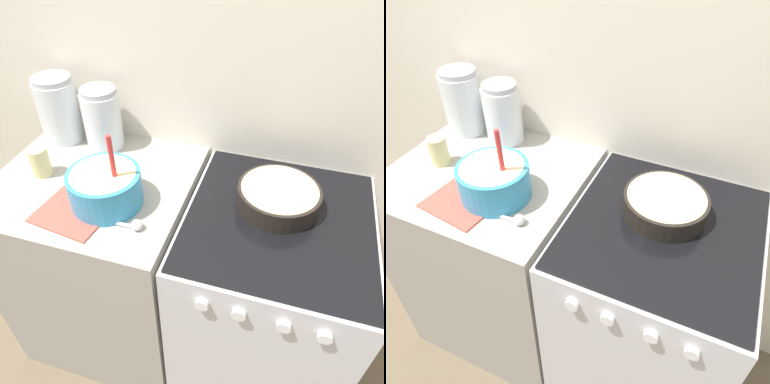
# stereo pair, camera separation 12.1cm
# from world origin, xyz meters

# --- Properties ---
(wall_back) EXTENTS (4.41, 0.05, 2.40)m
(wall_back) POSITION_xyz_m (0.00, 0.67, 1.20)
(wall_back) COLOR beige
(wall_back) RESTS_ON ground_plane
(countertop_cabinet) EXTENTS (0.71, 0.64, 0.94)m
(countertop_cabinet) POSITION_xyz_m (-0.35, 0.32, 0.47)
(countertop_cabinet) COLOR #9E998E
(countertop_cabinet) RESTS_ON ground_plane
(stove) EXTENTS (0.61, 0.66, 0.94)m
(stove) POSITION_xyz_m (0.32, 0.32, 0.47)
(stove) COLOR silver
(stove) RESTS_ON ground_plane
(mixing_bowl) EXTENTS (0.24, 0.24, 0.27)m
(mixing_bowl) POSITION_xyz_m (-0.24, 0.23, 1.01)
(mixing_bowl) COLOR #338CBF
(mixing_bowl) RESTS_ON countertop_cabinet
(baking_pan) EXTENTS (0.27, 0.27, 0.07)m
(baking_pan) POSITION_xyz_m (0.30, 0.38, 0.98)
(baking_pan) COLOR black
(baking_pan) RESTS_ON stove
(storage_jar_left) EXTENTS (0.16, 0.16, 0.26)m
(storage_jar_left) POSITION_xyz_m (-0.60, 0.54, 1.05)
(storage_jar_left) COLOR silver
(storage_jar_left) RESTS_ON countertop_cabinet
(storage_jar_middle) EXTENTS (0.15, 0.15, 0.24)m
(storage_jar_middle) POSITION_xyz_m (-0.41, 0.54, 1.04)
(storage_jar_middle) COLOR silver
(storage_jar_middle) RESTS_ON countertop_cabinet
(tin_can) EXTENTS (0.07, 0.07, 0.11)m
(tin_can) POSITION_xyz_m (-0.54, 0.30, 0.99)
(tin_can) COLOR beige
(tin_can) RESTS_ON countertop_cabinet
(recipe_page) EXTENTS (0.25, 0.24, 0.01)m
(recipe_page) POSITION_xyz_m (-0.33, 0.15, 0.94)
(recipe_page) COLOR #CC4C3F
(recipe_page) RESTS_ON countertop_cabinet
(measuring_spoon) EXTENTS (0.12, 0.04, 0.04)m
(measuring_spoon) POSITION_xyz_m (-0.11, 0.14, 0.96)
(measuring_spoon) COLOR white
(measuring_spoon) RESTS_ON countertop_cabinet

